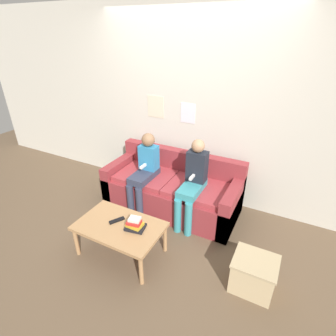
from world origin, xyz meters
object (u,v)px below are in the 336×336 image
at_px(couch, 172,190).
at_px(tv_remote, 117,220).
at_px(coffee_table, 120,228).
at_px(person_right, 193,181).
at_px(storage_box, 253,274).
at_px(person_left, 145,169).

relative_size(couch, tv_remote, 10.94).
relative_size(coffee_table, tv_remote, 5.51).
distance_m(couch, tv_remote, 1.04).
bearing_deg(person_right, storage_box, -36.02).
bearing_deg(coffee_table, person_right, 61.89).
relative_size(couch, person_left, 1.72).
bearing_deg(tv_remote, storage_box, 37.53).
bearing_deg(person_right, coffee_table, -118.11).
xyz_separation_m(couch, coffee_table, (-0.10, -1.05, 0.08)).
height_order(person_left, tv_remote, person_left).
relative_size(person_left, tv_remote, 6.35).
xyz_separation_m(couch, tv_remote, (-0.17, -1.01, 0.13)).
relative_size(coffee_table, person_left, 0.87).
distance_m(couch, coffee_table, 1.06).
relative_size(couch, storage_box, 4.51).
distance_m(couch, person_right, 0.53).
xyz_separation_m(person_right, storage_box, (0.92, -0.67, -0.43)).
relative_size(person_right, tv_remote, 6.60).
bearing_deg(storage_box, person_left, 157.52).
bearing_deg(person_left, person_right, 0.23).
bearing_deg(person_left, storage_box, -22.48).
bearing_deg(tv_remote, couch, 111.51).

